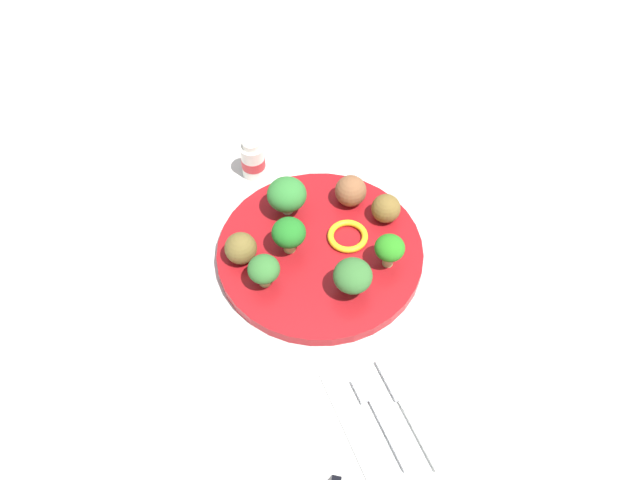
{
  "coord_description": "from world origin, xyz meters",
  "views": [
    {
      "loc": [
        -0.52,
        0.16,
        0.75
      ],
      "look_at": [
        0.0,
        0.0,
        0.04
      ],
      "focal_mm": 37.86,
      "sensor_mm": 36.0,
      "label": 1
    }
  ],
  "objects_px": {
    "meatball_mid_left": "(241,248)",
    "fork": "(379,417)",
    "broccoli_floret_mid_left": "(264,270)",
    "napkin": "(395,419)",
    "meatball_near_rim": "(351,191)",
    "broccoli_floret_front_right": "(289,233)",
    "yogurt_bottle": "(253,160)",
    "plate": "(320,252)",
    "broccoli_floret_center": "(390,249)",
    "broccoli_floret_far_rim": "(353,276)",
    "knife": "(407,406)",
    "broccoli_floret_back_right": "(287,195)",
    "pepper_ring_center": "(348,236)",
    "meatball_back_right": "(386,208)"
  },
  "relations": [
    {
      "from": "meatball_mid_left",
      "to": "pepper_ring_center",
      "type": "distance_m",
      "value": 0.15
    },
    {
      "from": "plate",
      "to": "napkin",
      "type": "relative_size",
      "value": 1.65
    },
    {
      "from": "broccoli_floret_center",
      "to": "broccoli_floret_far_rim",
      "type": "height_order",
      "value": "broccoli_floret_far_rim"
    },
    {
      "from": "broccoli_floret_front_right",
      "to": "meatball_mid_left",
      "type": "bearing_deg",
      "value": 85.53
    },
    {
      "from": "meatball_mid_left",
      "to": "knife",
      "type": "bearing_deg",
      "value": -152.81
    },
    {
      "from": "meatball_near_rim",
      "to": "fork",
      "type": "bearing_deg",
      "value": 166.81
    },
    {
      "from": "pepper_ring_center",
      "to": "napkin",
      "type": "distance_m",
      "value": 0.26
    },
    {
      "from": "broccoli_floret_center",
      "to": "knife",
      "type": "distance_m",
      "value": 0.2
    },
    {
      "from": "plate",
      "to": "broccoli_floret_far_rim",
      "type": "relative_size",
      "value": 5.17
    },
    {
      "from": "napkin",
      "to": "meatball_near_rim",
      "type": "bearing_deg",
      "value": -9.71
    },
    {
      "from": "broccoli_floret_mid_left",
      "to": "napkin",
      "type": "distance_m",
      "value": 0.24
    },
    {
      "from": "plate",
      "to": "meatball_mid_left",
      "type": "relative_size",
      "value": 6.52
    },
    {
      "from": "broccoli_floret_far_rim",
      "to": "meatball_mid_left",
      "type": "relative_size",
      "value": 1.26
    },
    {
      "from": "broccoli_floret_front_right",
      "to": "broccoli_floret_center",
      "type": "xyz_separation_m",
      "value": [
        -0.06,
        -0.12,
        -0.0
      ]
    },
    {
      "from": "broccoli_floret_back_right",
      "to": "broccoli_floret_center",
      "type": "relative_size",
      "value": 1.14
    },
    {
      "from": "broccoli_floret_back_right",
      "to": "fork",
      "type": "height_order",
      "value": "broccoli_floret_back_right"
    },
    {
      "from": "broccoli_floret_far_rim",
      "to": "meatball_back_right",
      "type": "xyz_separation_m",
      "value": [
        0.1,
        -0.08,
        -0.01
      ]
    },
    {
      "from": "broccoli_floret_mid_left",
      "to": "knife",
      "type": "distance_m",
      "value": 0.24
    },
    {
      "from": "plate",
      "to": "broccoli_floret_center",
      "type": "bearing_deg",
      "value": -122.43
    },
    {
      "from": "broccoli_floret_far_rim",
      "to": "broccoli_floret_front_right",
      "type": "bearing_deg",
      "value": 33.13
    },
    {
      "from": "pepper_ring_center",
      "to": "plate",
      "type": "bearing_deg",
      "value": 98.73
    },
    {
      "from": "meatball_mid_left",
      "to": "broccoli_floret_center",
      "type": "bearing_deg",
      "value": -110.24
    },
    {
      "from": "yogurt_bottle",
      "to": "plate",
      "type": "bearing_deg",
      "value": -164.93
    },
    {
      "from": "knife",
      "to": "meatball_mid_left",
      "type": "bearing_deg",
      "value": 27.19
    },
    {
      "from": "meatball_near_rim",
      "to": "fork",
      "type": "relative_size",
      "value": 0.37
    },
    {
      "from": "plate",
      "to": "broccoli_floret_back_right",
      "type": "height_order",
      "value": "broccoli_floret_back_right"
    },
    {
      "from": "meatball_mid_left",
      "to": "fork",
      "type": "relative_size",
      "value": 0.35
    },
    {
      "from": "meatball_mid_left",
      "to": "pepper_ring_center",
      "type": "bearing_deg",
      "value": -94.29
    },
    {
      "from": "yogurt_bottle",
      "to": "broccoli_floret_center",
      "type": "bearing_deg",
      "value": -150.93
    },
    {
      "from": "yogurt_bottle",
      "to": "meatball_mid_left",
      "type": "bearing_deg",
      "value": 160.68
    },
    {
      "from": "meatball_back_right",
      "to": "fork",
      "type": "relative_size",
      "value": 0.34
    },
    {
      "from": "broccoli_floret_front_right",
      "to": "yogurt_bottle",
      "type": "distance_m",
      "value": 0.17
    },
    {
      "from": "meatball_mid_left",
      "to": "yogurt_bottle",
      "type": "bearing_deg",
      "value": -19.32
    },
    {
      "from": "broccoli_floret_far_rim",
      "to": "fork",
      "type": "bearing_deg",
      "value": 171.41
    },
    {
      "from": "meatball_near_rim",
      "to": "knife",
      "type": "height_order",
      "value": "meatball_near_rim"
    },
    {
      "from": "broccoli_floret_mid_left",
      "to": "napkin",
      "type": "bearing_deg",
      "value": -156.29
    },
    {
      "from": "broccoli_floret_back_right",
      "to": "broccoli_floret_front_right",
      "type": "xyz_separation_m",
      "value": [
        -0.07,
        0.02,
        -0.0
      ]
    },
    {
      "from": "pepper_ring_center",
      "to": "yogurt_bottle",
      "type": "relative_size",
      "value": 0.85
    },
    {
      "from": "meatball_back_right",
      "to": "pepper_ring_center",
      "type": "distance_m",
      "value": 0.07
    },
    {
      "from": "meatball_mid_left",
      "to": "knife",
      "type": "xyz_separation_m",
      "value": [
        -0.26,
        -0.13,
        -0.03
      ]
    },
    {
      "from": "broccoli_floret_center",
      "to": "broccoli_floret_far_rim",
      "type": "xyz_separation_m",
      "value": [
        -0.03,
        0.06,
        0.0
      ]
    },
    {
      "from": "meatball_back_right",
      "to": "broccoli_floret_center",
      "type": "bearing_deg",
      "value": 161.76
    },
    {
      "from": "pepper_ring_center",
      "to": "fork",
      "type": "xyz_separation_m",
      "value": [
        -0.25,
        0.05,
        -0.01
      ]
    },
    {
      "from": "broccoli_floret_far_rim",
      "to": "yogurt_bottle",
      "type": "distance_m",
      "value": 0.26
    },
    {
      "from": "broccoli_floret_front_right",
      "to": "yogurt_bottle",
      "type": "bearing_deg",
      "value": 3.0
    },
    {
      "from": "plate",
      "to": "broccoli_floret_center",
      "type": "xyz_separation_m",
      "value": [
        -0.05,
        -0.08,
        0.04
      ]
    },
    {
      "from": "broccoli_floret_front_right",
      "to": "broccoli_floret_center",
      "type": "height_order",
      "value": "broccoli_floret_front_right"
    },
    {
      "from": "pepper_ring_center",
      "to": "knife",
      "type": "xyz_separation_m",
      "value": [
        -0.25,
        0.01,
        -0.01
      ]
    },
    {
      "from": "broccoli_floret_front_right",
      "to": "meatball_near_rim",
      "type": "bearing_deg",
      "value": -62.15
    },
    {
      "from": "meatball_mid_left",
      "to": "meatball_near_rim",
      "type": "height_order",
      "value": "meatball_near_rim"
    }
  ]
}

